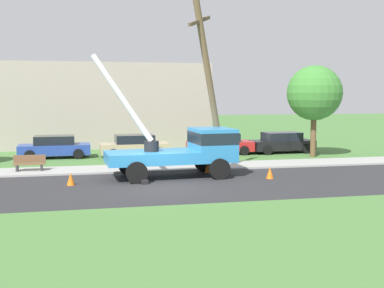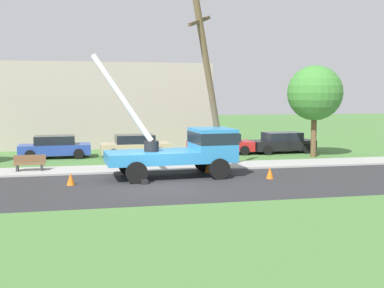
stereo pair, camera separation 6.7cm
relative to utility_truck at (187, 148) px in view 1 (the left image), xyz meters
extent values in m
plane|color=#477538|center=(-1.61, 9.79, -1.41)|extent=(120.00, 120.00, 0.00)
cube|color=#2B2B2D|center=(-1.61, -2.21, -1.40)|extent=(80.00, 7.46, 0.01)
cube|color=#9E9E99|center=(-1.61, 2.80, -1.36)|extent=(80.00, 2.55, 0.10)
cube|color=#2D84C6|center=(-1.80, -0.14, -0.38)|extent=(4.46, 2.70, 0.55)
cube|color=#2D84C6|center=(1.29, 0.08, 0.14)|extent=(2.07, 2.53, 1.60)
cube|color=#19232D|center=(1.29, 0.08, 0.49)|extent=(2.09, 2.55, 0.56)
cylinder|color=black|center=(-1.78, -0.14, 0.14)|extent=(0.70, 0.70, 0.50)
cylinder|color=silver|center=(-3.10, 0.42, 2.44)|extent=(2.96, 1.46, 4.26)
cube|color=black|center=(-2.29, -1.63, -1.31)|extent=(0.32, 0.32, 0.20)
cube|color=black|center=(-2.50, 1.26, -1.31)|extent=(0.32, 0.32, 0.20)
cylinder|color=black|center=(1.34, -1.12, -0.91)|extent=(1.00, 0.30, 1.00)
cylinder|color=black|center=(1.17, 1.27, -0.91)|extent=(1.00, 0.30, 1.00)
cylinder|color=black|center=(-2.62, -1.41, -0.91)|extent=(1.00, 0.30, 1.00)
cylinder|color=black|center=(-2.79, 0.99, -0.91)|extent=(1.00, 0.30, 1.00)
cylinder|color=brown|center=(1.37, 0.75, 2.87)|extent=(2.44, 2.41, 8.65)
cube|color=brown|center=(0.61, 0.00, 6.12)|extent=(1.37, 1.35, 0.71)
cone|color=orange|center=(3.75, -1.46, -1.13)|extent=(0.36, 0.36, 0.56)
cone|color=orange|center=(-5.53, -1.18, -1.13)|extent=(0.36, 0.36, 0.56)
cone|color=orange|center=(1.27, 0.89, -1.13)|extent=(0.36, 0.36, 0.56)
cube|color=#263F99|center=(-6.85, 8.57, -0.86)|extent=(4.46, 1.96, 0.65)
cube|color=black|center=(-6.85, 8.57, -0.26)|extent=(2.52, 1.74, 0.55)
cylinder|color=black|center=(-5.37, 7.72, -1.09)|extent=(0.64, 0.22, 0.64)
cylinder|color=black|center=(-5.43, 9.52, -1.09)|extent=(0.64, 0.22, 0.64)
cylinder|color=black|center=(-8.27, 7.62, -1.09)|extent=(0.64, 0.22, 0.64)
cylinder|color=black|center=(-8.33, 9.42, -1.09)|extent=(0.64, 0.22, 0.64)
cube|color=tan|center=(-1.81, 8.22, -0.86)|extent=(4.48, 1.99, 0.65)
cube|color=black|center=(-1.81, 8.22, -0.26)|extent=(2.54, 1.76, 0.55)
cylinder|color=black|center=(-0.32, 7.38, -1.09)|extent=(0.64, 0.22, 0.64)
cylinder|color=black|center=(-0.40, 9.18, -1.09)|extent=(0.64, 0.22, 0.64)
cylinder|color=black|center=(-3.22, 7.26, -1.09)|extent=(0.64, 0.22, 0.64)
cylinder|color=black|center=(-3.30, 9.05, -1.09)|extent=(0.64, 0.22, 0.64)
cube|color=#B21E1E|center=(3.97, 8.27, -0.86)|extent=(4.48, 2.01, 0.65)
cube|color=black|center=(3.97, 8.27, -0.26)|extent=(2.54, 1.78, 0.55)
cylinder|color=black|center=(5.38, 7.30, -1.09)|extent=(0.64, 0.22, 0.64)
cylinder|color=black|center=(5.46, 9.10, -1.09)|extent=(0.64, 0.22, 0.64)
cylinder|color=black|center=(2.48, 7.44, -1.09)|extent=(0.64, 0.22, 0.64)
cylinder|color=black|center=(2.56, 9.24, -1.09)|extent=(0.64, 0.22, 0.64)
cube|color=black|center=(8.36, 8.11, -0.86)|extent=(4.50, 2.05, 0.65)
cube|color=black|center=(8.36, 8.11, -0.26)|extent=(2.55, 1.79, 0.55)
cylinder|color=black|center=(9.86, 7.30, -1.09)|extent=(0.64, 0.22, 0.64)
cylinder|color=black|center=(9.76, 9.09, -1.09)|extent=(0.64, 0.22, 0.64)
cylinder|color=black|center=(6.96, 7.13, -1.09)|extent=(0.64, 0.22, 0.64)
cylinder|color=black|center=(6.86, 8.93, -1.09)|extent=(0.64, 0.22, 0.64)
cube|color=brown|center=(-7.73, 2.80, -0.96)|extent=(1.60, 0.44, 0.06)
cube|color=brown|center=(-7.73, 3.00, -0.71)|extent=(1.60, 0.06, 0.40)
cube|color=#333338|center=(-8.33, 2.80, -1.18)|extent=(0.10, 0.40, 0.45)
cube|color=#333338|center=(-7.13, 2.80, -1.18)|extent=(0.10, 0.40, 0.45)
cylinder|color=brown|center=(9.48, 5.60, 0.52)|extent=(0.36, 0.36, 3.85)
sphere|color=#3D7F33|center=(9.48, 5.60, 2.72)|extent=(3.52, 3.52, 3.52)
cube|color=#A5998C|center=(-4.39, 15.80, 1.79)|extent=(18.00, 6.00, 6.40)
camera|label=1|loc=(-4.69, -22.75, 2.58)|focal=44.68mm
camera|label=2|loc=(-4.62, -22.76, 2.58)|focal=44.68mm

